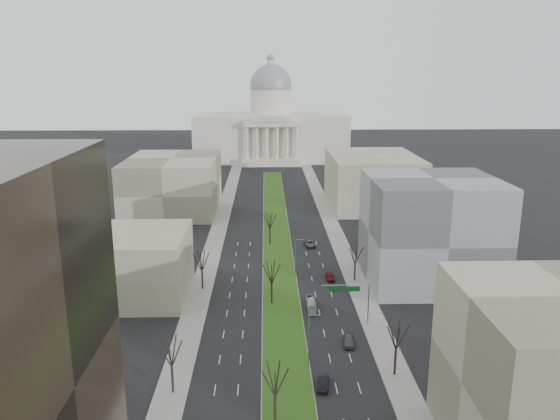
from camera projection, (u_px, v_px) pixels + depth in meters
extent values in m
plane|color=black|center=(277.00, 244.00, 152.11)|extent=(600.00, 600.00, 0.00)
cube|color=#999993|center=(277.00, 245.00, 151.12)|extent=(8.00, 222.00, 0.15)
cube|color=#224913|center=(277.00, 244.00, 151.10)|extent=(7.70, 221.70, 0.06)
cube|color=gray|center=(205.00, 277.00, 127.43)|extent=(5.00, 330.00, 0.15)
cube|color=gray|center=(354.00, 276.00, 128.34)|extent=(5.00, 330.00, 0.15)
cube|color=beige|center=(271.00, 137.00, 294.34)|extent=(80.00, 40.00, 24.00)
cube|color=beige|center=(272.00, 162.00, 274.56)|extent=(30.00, 6.00, 4.00)
cube|color=beige|center=(272.00, 124.00, 269.83)|extent=(28.00, 5.00, 2.50)
cube|color=beige|center=(271.00, 120.00, 269.33)|extent=(20.00, 5.00, 1.80)
cube|color=beige|center=(271.00, 117.00, 268.93)|extent=(12.00, 5.00, 1.60)
cylinder|color=beige|center=(271.00, 103.00, 289.86)|extent=(22.00, 22.00, 14.00)
sphere|color=gray|center=(271.00, 86.00, 287.61)|extent=(22.00, 22.00, 22.00)
cylinder|color=beige|center=(271.00, 64.00, 284.87)|extent=(4.00, 4.00, 4.00)
sphere|color=gray|center=(271.00, 58.00, 284.13)|extent=(4.00, 4.00, 4.00)
cylinder|color=beige|center=(247.00, 142.00, 271.75)|extent=(2.00, 2.00, 16.00)
cylinder|color=beige|center=(257.00, 142.00, 271.88)|extent=(2.00, 2.00, 16.00)
cylinder|color=beige|center=(267.00, 142.00, 272.01)|extent=(2.00, 2.00, 16.00)
cylinder|color=beige|center=(277.00, 142.00, 272.14)|extent=(2.00, 2.00, 16.00)
cylinder|color=beige|center=(287.00, 142.00, 272.27)|extent=(2.00, 2.00, 16.00)
cylinder|color=beige|center=(297.00, 142.00, 272.40)|extent=(2.00, 2.00, 16.00)
cube|color=tan|center=(125.00, 265.00, 115.63)|extent=(26.00, 22.00, 14.00)
cube|color=#5B5E60|center=(430.00, 230.00, 122.90)|extent=(28.00, 26.00, 24.00)
cube|color=gray|center=(173.00, 184.00, 187.68)|extent=(30.00, 40.00, 18.00)
cube|color=tan|center=(372.00, 180.00, 194.34)|extent=(30.00, 40.00, 18.00)
cylinder|color=black|center=(173.00, 380.00, 81.42)|extent=(0.40, 0.40, 4.32)
cylinder|color=black|center=(202.00, 280.00, 120.16)|extent=(0.40, 0.40, 4.22)
cylinder|color=black|center=(395.00, 363.00, 86.17)|extent=(0.40, 0.40, 4.42)
cylinder|color=black|center=(355.00, 273.00, 124.95)|extent=(0.40, 0.40, 4.03)
cylinder|color=black|center=(275.00, 411.00, 74.07)|extent=(0.40, 0.40, 4.32)
cylinder|color=black|center=(272.00, 294.00, 112.80)|extent=(0.40, 0.40, 4.32)
cylinder|color=black|center=(270.00, 237.00, 151.52)|extent=(0.40, 0.40, 4.32)
cylinder|color=gray|center=(309.00, 341.00, 88.16)|extent=(0.20, 0.20, 9.00)
cylinder|color=gray|center=(315.00, 315.00, 87.04)|extent=(1.80, 0.12, 0.12)
cylinder|color=gray|center=(295.00, 259.00, 126.88)|extent=(0.20, 0.20, 9.00)
cylinder|color=gray|center=(299.00, 240.00, 125.76)|extent=(1.80, 0.12, 0.12)
cylinder|color=gray|center=(368.00, 305.00, 103.13)|extent=(0.24, 0.24, 8.00)
cylinder|color=gray|center=(345.00, 285.00, 102.02)|extent=(9.00, 0.18, 0.18)
cube|color=#0C591E|center=(353.00, 289.00, 102.33)|extent=(2.60, 0.08, 1.00)
cube|color=#0C591E|center=(334.00, 289.00, 102.24)|extent=(2.20, 0.08, 1.00)
imported|color=#47484E|center=(349.00, 340.00, 96.15)|extent=(2.43, 4.96, 1.63)
imported|color=black|center=(323.00, 382.00, 83.37)|extent=(2.38, 5.10, 1.62)
imported|color=maroon|center=(330.00, 277.00, 126.06)|extent=(1.81, 4.41, 1.28)
imported|color=#4B4C52|center=(310.00, 244.00, 149.92)|extent=(3.37, 5.79, 1.51)
imported|color=silver|center=(311.00, 304.00, 110.44)|extent=(1.72, 7.17, 2.00)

